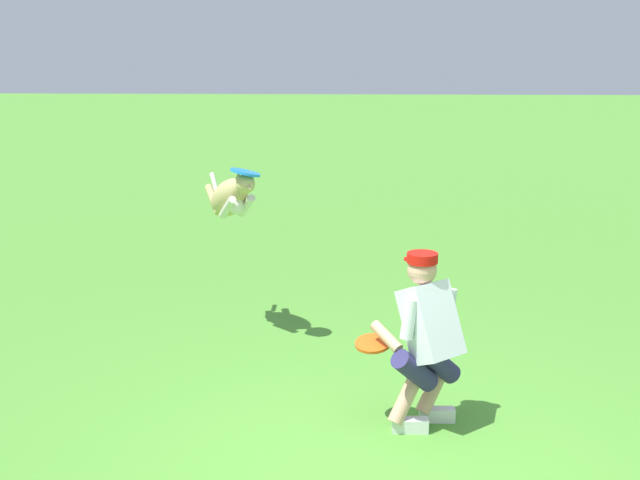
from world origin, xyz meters
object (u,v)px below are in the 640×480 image
person (427,336)px  dog (231,198)px  frisbee_held (373,343)px  frisbee_flying (245,172)px

person → dog: 2.65m
dog → frisbee_held: (-1.26, 1.92, -0.69)m
person → frisbee_flying: (1.46, -1.63, 0.90)m
frisbee_flying → frisbee_held: size_ratio=1.02×
frisbee_flying → frisbee_held: (-1.08, 1.56, -0.98)m
person → frisbee_flying: size_ratio=4.87×
dog → frisbee_held: 2.40m
dog → frisbee_flying: bearing=-0.1°
person → dog: (1.64, -1.99, 0.60)m
dog → frisbee_flying: size_ratio=3.80×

